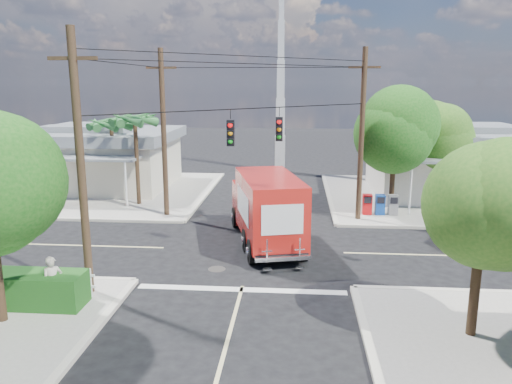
# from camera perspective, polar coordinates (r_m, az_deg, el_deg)

# --- Properties ---
(ground) EXTENTS (120.00, 120.00, 0.00)m
(ground) POSITION_cam_1_polar(r_m,az_deg,el_deg) (22.19, -0.43, -6.67)
(ground) COLOR black
(ground) RESTS_ON ground
(sidewalk_ne) EXTENTS (14.12, 14.12, 0.14)m
(sidewalk_ne) POSITION_cam_1_polar(r_m,az_deg,el_deg) (33.78, 20.04, -0.63)
(sidewalk_ne) COLOR #9B968C
(sidewalk_ne) RESTS_ON ground
(sidewalk_nw) EXTENTS (14.12, 14.12, 0.14)m
(sidewalk_nw) POSITION_cam_1_polar(r_m,az_deg,el_deg) (34.98, -16.80, 0.03)
(sidewalk_nw) COLOR #9B968C
(sidewalk_nw) RESTS_ON ground
(road_markings) EXTENTS (32.00, 32.00, 0.01)m
(road_markings) POSITION_cam_1_polar(r_m,az_deg,el_deg) (20.81, -0.80, -7.98)
(road_markings) COLOR beige
(road_markings) RESTS_ON ground
(building_ne) EXTENTS (11.80, 10.20, 4.50)m
(building_ne) POSITION_cam_1_polar(r_m,az_deg,el_deg) (34.87, 22.43, 3.34)
(building_ne) COLOR silver
(building_ne) RESTS_ON sidewalk_ne
(building_nw) EXTENTS (10.80, 10.20, 4.30)m
(building_nw) POSITION_cam_1_polar(r_m,az_deg,el_deg) (36.47, -17.75, 3.89)
(building_nw) COLOR beige
(building_nw) RESTS_ON sidewalk_nw
(radio_tower) EXTENTS (0.80, 0.80, 17.00)m
(radio_tower) POSITION_cam_1_polar(r_m,az_deg,el_deg) (40.94, 2.82, 10.15)
(radio_tower) COLOR silver
(radio_tower) RESTS_ON ground
(tree_ne_front) EXTENTS (4.21, 4.14, 6.66)m
(tree_ne_front) POSITION_cam_1_polar(r_m,az_deg,el_deg) (28.25, 15.67, 6.91)
(tree_ne_front) COLOR #422D1C
(tree_ne_front) RESTS_ON sidewalk_ne
(tree_ne_back) EXTENTS (3.77, 3.66, 5.82)m
(tree_ne_back) POSITION_cam_1_polar(r_m,az_deg,el_deg) (31.02, 19.60, 6.03)
(tree_ne_back) COLOR #422D1C
(tree_ne_back) RESTS_ON sidewalk_ne
(tree_se) EXTENTS (3.67, 3.54, 5.62)m
(tree_se) POSITION_cam_1_polar(r_m,az_deg,el_deg) (14.92, 24.66, -1.18)
(tree_se) COLOR #422D1C
(tree_se) RESTS_ON sidewalk_se
(palm_nw_front) EXTENTS (3.01, 3.08, 5.59)m
(palm_nw_front) POSITION_cam_1_polar(r_m,az_deg,el_deg) (29.98, -13.67, 7.84)
(palm_nw_front) COLOR #422D1C
(palm_nw_front) RESTS_ON sidewalk_nw
(palm_nw_back) EXTENTS (3.01, 3.08, 5.19)m
(palm_nw_back) POSITION_cam_1_polar(r_m,az_deg,el_deg) (32.08, -16.22, 7.31)
(palm_nw_back) COLOR #422D1C
(palm_nw_back) RESTS_ON sidewalk_nw
(utility_poles) EXTENTS (12.00, 10.68, 9.00)m
(utility_poles) POSITION_cam_1_polar(r_m,az_deg,el_deg) (22.90, -4.06, 5.91)
(utility_poles) COLOR #473321
(utility_poles) RESTS_ON ground
(picket_fence) EXTENTS (5.94, 0.06, 1.00)m
(picket_fence) POSITION_cam_1_polar(r_m,az_deg,el_deg) (19.25, -26.21, -8.89)
(picket_fence) COLOR silver
(picket_fence) RESTS_ON sidewalk_sw
(vending_boxes) EXTENTS (1.90, 0.50, 1.10)m
(vending_boxes) POSITION_cam_1_polar(r_m,az_deg,el_deg) (28.24, 13.99, -1.40)
(vending_boxes) COLOR red
(vending_boxes) RESTS_ON sidewalk_ne
(delivery_truck) EXTENTS (3.97, 7.83, 3.26)m
(delivery_truck) POSITION_cam_1_polar(r_m,az_deg,el_deg) (22.71, 1.19, -1.86)
(delivery_truck) COLOR black
(delivery_truck) RESTS_ON ground
(parked_car) EXTENTS (5.92, 4.02, 1.51)m
(parked_car) POSITION_cam_1_polar(r_m,az_deg,el_deg) (25.00, 26.86, -4.03)
(parked_car) COLOR silver
(parked_car) RESTS_ON ground
(pedestrian) EXTENTS (0.74, 0.70, 1.69)m
(pedestrian) POSITION_cam_1_polar(r_m,az_deg,el_deg) (17.51, -22.19, -9.53)
(pedestrian) COLOR beige
(pedestrian) RESTS_ON sidewalk_sw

